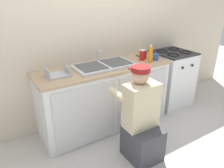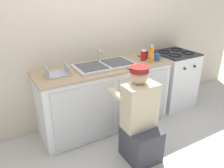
% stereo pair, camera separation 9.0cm
% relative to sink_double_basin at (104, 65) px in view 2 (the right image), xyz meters
% --- Properties ---
extents(ground_plane, '(12.00, 12.00, 0.00)m').
position_rel_sink_double_basin_xyz_m(ground_plane, '(0.00, -0.30, -0.92)').
color(ground_plane, beige).
extents(back_wall, '(6.00, 0.10, 2.50)m').
position_rel_sink_double_basin_xyz_m(back_wall, '(0.00, 0.35, 0.33)').
color(back_wall, beige).
rests_on(back_wall, ground_plane).
extents(counter_cabinet, '(1.81, 0.62, 0.87)m').
position_rel_sink_double_basin_xyz_m(counter_cabinet, '(0.00, -0.01, -0.48)').
color(counter_cabinet, white).
rests_on(counter_cabinet, ground_plane).
extents(countertop, '(1.85, 0.62, 0.03)m').
position_rel_sink_double_basin_xyz_m(countertop, '(0.00, -0.00, -0.04)').
color(countertop, tan).
rests_on(countertop, counter_cabinet).
extents(sink_double_basin, '(0.80, 0.44, 0.19)m').
position_rel_sink_double_basin_xyz_m(sink_double_basin, '(0.00, 0.00, 0.00)').
color(sink_double_basin, silver).
rests_on(sink_double_basin, countertop).
extents(stove_range, '(0.61, 0.62, 0.93)m').
position_rel_sink_double_basin_xyz_m(stove_range, '(1.29, -0.00, -0.46)').
color(stove_range, white).
rests_on(stove_range, ground_plane).
extents(plumber_person, '(0.42, 0.61, 1.10)m').
position_rel_sink_double_basin_xyz_m(plumber_person, '(0.03, -0.79, -0.46)').
color(plumber_person, '#3F3F47').
rests_on(plumber_person, ground_plane).
extents(dish_rack_tray, '(0.28, 0.22, 0.11)m').
position_rel_sink_double_basin_xyz_m(dish_rack_tray, '(-0.64, -0.01, 0.01)').
color(dish_rack_tray, '#B2B7BC').
rests_on(dish_rack_tray, countertop).
extents(spice_bottle_pepper, '(0.04, 0.04, 0.10)m').
position_rel_sink_double_basin_xyz_m(spice_bottle_pepper, '(0.70, -0.00, 0.03)').
color(spice_bottle_pepper, '#513823').
rests_on(spice_bottle_pepper, countertop).
extents(soap_bottle_orange, '(0.06, 0.06, 0.25)m').
position_rel_sink_double_basin_xyz_m(soap_bottle_orange, '(0.64, -0.18, 0.09)').
color(soap_bottle_orange, orange).
rests_on(soap_bottle_orange, countertop).
extents(coffee_mug, '(0.13, 0.08, 0.09)m').
position_rel_sink_double_basin_xyz_m(coffee_mug, '(0.78, -0.14, 0.03)').
color(coffee_mug, '#335699').
rests_on(coffee_mug, countertop).
extents(cell_phone, '(0.07, 0.14, 0.01)m').
position_rel_sink_double_basin_xyz_m(cell_phone, '(0.70, 0.11, -0.01)').
color(cell_phone, black).
rests_on(cell_phone, countertop).
extents(soda_cup_red, '(0.08, 0.08, 0.15)m').
position_rel_sink_double_basin_xyz_m(soda_cup_red, '(0.61, -0.04, 0.06)').
color(soda_cup_red, red).
rests_on(soda_cup_red, countertop).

